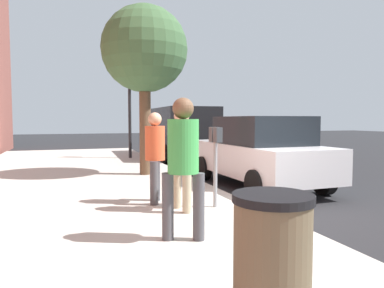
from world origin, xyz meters
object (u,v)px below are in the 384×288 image
Objects in this scene: parked_van_far at (179,130)px; trash_bin at (272,262)px; parked_sedan_near at (259,151)px; traffic_signal at (132,98)px; pedestrian_at_meter at (182,151)px; pedestrian_bystander at (183,156)px; parking_meter at (215,150)px; parking_officer at (155,151)px; street_tree at (145,50)px.

parked_van_far is 5.21× the size of trash_bin.
parked_sedan_near is 7.10m from traffic_signal.
pedestrian_at_meter is at bearing 163.22° from parked_van_far.
pedestrian_bystander is at bearing -0.03° from trash_bin.
pedestrian_at_meter is 0.39× the size of parked_sedan_near.
trash_bin is at bearing -106.51° from pedestrian_at_meter.
parked_van_far is at bearing -13.08° from parking_meter.
parking_officer is 8.25m from traffic_signal.
parked_van_far reaches higher than parking_meter.
traffic_signal is (8.74, -0.06, 1.41)m from parking_meter.
pedestrian_at_meter is 0.48× the size of traffic_signal.
trash_bin is (-7.77, 0.70, -2.95)m from street_tree.
parked_sedan_near is at bearing -44.26° from parking_meter.
traffic_signal is at bearing 102.62° from parking_officer.
parking_officer is at bearing 160.08° from parked_van_far.
parked_sedan_near is at bearing -28.90° from trash_bin.
traffic_signal is at bearing 76.00° from pedestrian_at_meter.
parking_officer is 0.32× the size of parked_van_far.
street_tree reaches higher than parking_meter.
parked_van_far is (8.30, -3.01, 0.13)m from parking_officer.
pedestrian_at_meter is 1.71× the size of trash_bin.
pedestrian_bystander reaches higher than parked_sedan_near.
street_tree reaches higher than parked_sedan_near.
street_tree is 4.65× the size of trash_bin.
parking_meter reaches higher than trash_bin.
street_tree is (3.51, -0.55, 2.48)m from parking_officer.
pedestrian_bystander is 4.81m from parked_sedan_near.
pedestrian_at_meter is 9.42m from parked_van_far.
parking_meter is 0.39× the size of traffic_signal.
parked_sedan_near is at bearing -20.18° from pedestrian_bystander.
trash_bin is at bearing -159.11° from pedestrian_bystander.
street_tree reaches higher than parked_van_far.
parked_sedan_near is at bearing 45.53° from parking_officer.
pedestrian_at_meter is 8.91m from traffic_signal.
traffic_signal is (8.06, -0.99, 1.45)m from parking_officer.
parked_van_far is (10.46, -3.16, 0.03)m from pedestrian_bystander.
pedestrian_bystander reaches higher than parking_officer.
pedestrian_bystander is at bearing -74.32° from parking_officer.
traffic_signal is at bearing -5.41° from street_tree.
pedestrian_at_meter reaches higher than parked_sedan_near.
parking_meter is 0.27× the size of parked_van_far.
parked_sedan_near is at bearing -179.99° from parked_van_far.
trash_bin is at bearing 163.35° from parking_meter.
trash_bin is at bearing 165.89° from parked_van_far.
traffic_signal is (4.55, -0.43, -1.03)m from street_tree.
parking_meter is 0.30× the size of street_tree.
pedestrian_at_meter is at bearing 176.41° from street_tree.
parking_officer is at bearing 173.03° from traffic_signal.
street_tree reaches higher than trash_bin.
parking_meter is 0.63m from pedestrian_at_meter.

